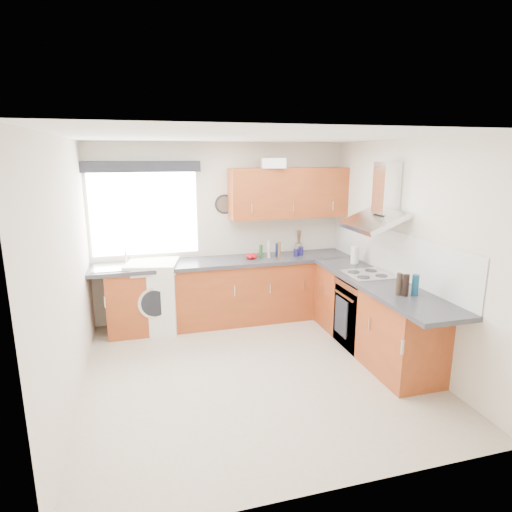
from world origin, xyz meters
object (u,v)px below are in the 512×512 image
object	(u,v)px
extractor_hood	(379,204)
upper_cabinets	(289,193)
washing_machine	(154,296)
oven	(365,313)

from	to	relation	value
extractor_hood	upper_cabinets	world-z (taller)	upper_cabinets
upper_cabinets	washing_machine	bearing A→B (deg)	-176.91
washing_machine	upper_cabinets	bearing A→B (deg)	15.82
oven	upper_cabinets	world-z (taller)	upper_cabinets
upper_cabinets	extractor_hood	bearing A→B (deg)	-63.87
oven	upper_cabinets	distance (m)	1.99
extractor_hood	washing_machine	world-z (taller)	extractor_hood
oven	upper_cabinets	size ratio (longest dim) A/B	0.50
oven	extractor_hood	distance (m)	1.35
extractor_hood	upper_cabinets	xyz separation A→B (m)	(-0.65, 1.33, 0.03)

